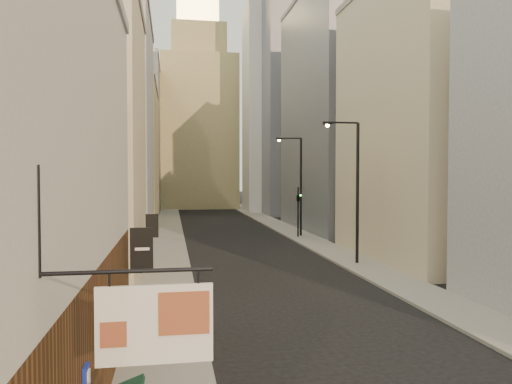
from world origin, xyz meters
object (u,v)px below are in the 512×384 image
streetlamp_mid (354,184)px  traffic_light_right (298,200)px  clock_tower (198,115)px  white_tower (269,100)px  streetlamp_far (298,180)px

streetlamp_mid → traffic_light_right: streetlamp_mid is taller
traffic_light_right → clock_tower: bearing=-81.1°
clock_tower → white_tower: 17.83m
clock_tower → streetlamp_mid: 64.97m
white_tower → traffic_light_right: 38.02m
white_tower → streetlamp_far: bearing=-96.3°
white_tower → traffic_light_right: (-4.01, -34.77, -14.86)m
streetlamp_mid → streetlamp_far: 15.67m
streetlamp_mid → streetlamp_far: (0.14, 15.66, 0.04)m
clock_tower → streetlamp_mid: (7.11, -63.45, -12.02)m
clock_tower → traffic_light_right: clock_tower is taller
streetlamp_far → white_tower: bearing=89.6°
white_tower → streetlamp_mid: (-3.89, -49.45, -13.00)m
white_tower → streetlamp_far: white_tower is taller
streetlamp_mid → white_tower: bearing=85.6°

